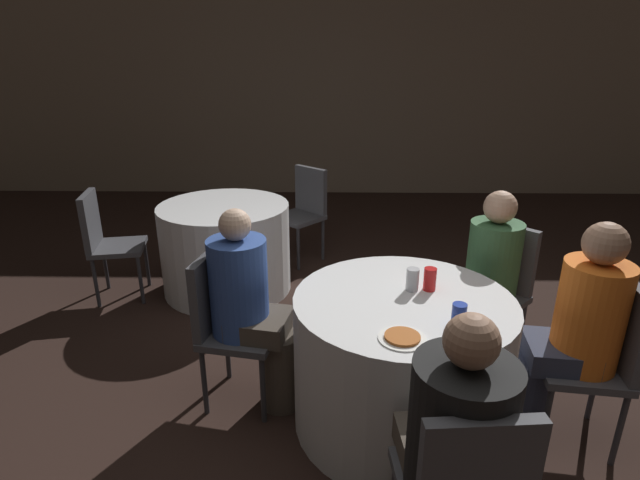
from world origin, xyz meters
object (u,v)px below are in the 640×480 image
object	(u,v)px
chair_far_northeast	(305,205)
person_orange_shirt	(570,337)
table_far	(226,248)
soda_can_blue	(459,316)
chair_near_west	(225,316)
soda_can_silver	(412,280)
chair_near_east	(603,351)
table_near	(400,362)
chair_far_west	(105,236)
pizza_plate_near	(402,337)
person_black_shirt	(452,442)
person_green_jacket	(485,282)
chair_near_northeast	(497,280)
person_blue_shirt	(253,311)
soda_can_red	(430,279)

from	to	relation	value
chair_far_northeast	person_orange_shirt	xyz separation A→B (m)	(1.43, -2.45, 0.06)
table_far	soda_can_blue	distance (m)	2.45
chair_near_west	soda_can_silver	distance (m)	1.05
chair_near_east	person_orange_shirt	xyz separation A→B (m)	(-0.16, 0.02, 0.06)
table_near	soda_can_silver	distance (m)	0.45
chair_far_west	pizza_plate_near	world-z (taller)	chair_far_west
soda_can_blue	person_black_shirt	bearing A→B (deg)	-104.02
chair_far_west	table_near	bearing A→B (deg)	45.33
person_green_jacket	chair_far_west	bearing A→B (deg)	28.36
chair_near_northeast	person_green_jacket	size ratio (longest dim) A/B	0.78
table_far	chair_far_west	size ratio (longest dim) A/B	1.20
person_blue_shirt	person_green_jacket	world-z (taller)	person_blue_shirt
pizza_plate_near	soda_can_blue	xyz separation A→B (m)	(0.26, 0.10, 0.05)
chair_far_northeast	person_blue_shirt	size ratio (longest dim) A/B	0.77
person_black_shirt	person_orange_shirt	distance (m)	1.03
table_near	chair_far_west	world-z (taller)	chair_far_west
person_orange_shirt	chair_far_northeast	bearing A→B (deg)	37.78
soda_can_red	pizza_plate_near	bearing A→B (deg)	-112.98
person_green_jacket	soda_can_silver	bearing A→B (deg)	87.08
table_far	chair_far_northeast	bearing A→B (deg)	48.28
pizza_plate_near	soda_can_red	bearing A→B (deg)	67.02
table_far	chair_near_east	world-z (taller)	chair_near_east
table_far	chair_near_west	bearing A→B (deg)	-78.73
chair_near_east	table_near	bearing A→B (deg)	90.00
chair_far_west	chair_far_northeast	size ratio (longest dim) A/B	1.00
person_orange_shirt	soda_can_silver	distance (m)	0.81
table_near	soda_can_silver	xyz separation A→B (m)	(0.05, 0.10, 0.44)
table_far	chair_far_northeast	distance (m)	0.96
person_orange_shirt	pizza_plate_near	xyz separation A→B (m)	(-0.87, -0.27, 0.15)
table_far	person_blue_shirt	size ratio (longest dim) A/B	0.92
table_far	soda_can_red	size ratio (longest dim) A/B	8.81
table_near	table_far	distance (m)	2.06
chair_near_northeast	person_black_shirt	world-z (taller)	person_black_shirt
chair_near_west	chair_near_northeast	xyz separation A→B (m)	(1.67, 0.49, 0.00)
person_blue_shirt	soda_can_red	distance (m)	0.97
chair_near_west	soda_can_silver	bearing A→B (deg)	96.10
person_orange_shirt	chair_near_northeast	bearing A→B (deg)	15.01
person_black_shirt	person_blue_shirt	distance (m)	1.30
pizza_plate_near	soda_can_red	size ratio (longest dim) A/B	1.74
chair_near_west	person_orange_shirt	bearing A→B (deg)	91.47
table_far	person_green_jacket	size ratio (longest dim) A/B	0.94
chair_near_east	person_black_shirt	world-z (taller)	person_black_shirt
table_far	person_orange_shirt	bearing A→B (deg)	-40.24
soda_can_red	table_far	bearing A→B (deg)	132.36
table_far	soda_can_red	bearing A→B (deg)	-47.64
person_blue_shirt	soda_can_silver	distance (m)	0.88
pizza_plate_near	soda_can_silver	xyz separation A→B (m)	(0.11, 0.48, 0.05)
pizza_plate_near	soda_can_silver	world-z (taller)	soda_can_silver
table_far	person_green_jacket	xyz separation A→B (m)	(1.84, -1.07, 0.20)
chair_near_west	soda_can_red	distance (m)	1.14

